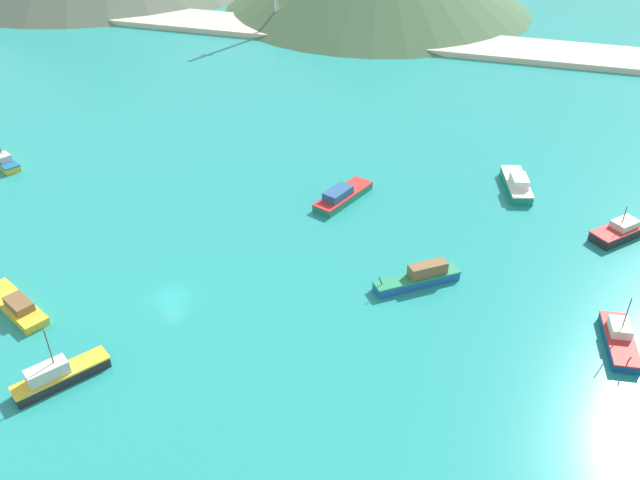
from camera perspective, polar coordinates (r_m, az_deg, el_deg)
name	(u,v)px	position (r m, az deg, el deg)	size (l,w,h in m)	color
ground	(264,179)	(101.19, -4.79, 5.24)	(260.00, 280.00, 0.50)	teal
fishing_boat_0	(517,184)	(100.85, 16.40, 4.58)	(5.22, 10.00, 2.74)	#198466
fishing_boat_1	(3,160)	(114.82, -25.40, 6.13)	(8.50, 6.14, 5.88)	gold
fishing_boat_2	(619,339)	(77.07, 24.13, -7.69)	(3.77, 8.74, 6.01)	#14478C
fishing_boat_4	(58,375)	(71.12, -21.40, -10.66)	(7.19, 8.96, 6.85)	#232328
fishing_boat_5	(16,305)	(81.96, -24.43, -5.08)	(10.51, 7.14, 1.96)	gold
fishing_boat_6	(619,231)	(94.66, 24.11, 0.69)	(7.50, 7.71, 4.56)	#232328
fishing_boat_7	(342,196)	(94.30, 1.88, 3.79)	(6.68, 10.88, 2.26)	#198466
fishing_boat_9	(420,277)	(79.12, 8.49, -3.15)	(9.74, 8.04, 2.65)	#1E5BA8
beach_strip	(369,36)	(162.54, 4.23, 16.90)	(247.00, 15.11, 1.20)	beige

